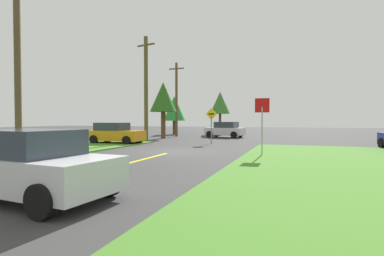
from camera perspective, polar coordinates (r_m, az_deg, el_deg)
name	(u,v)px	position (r m, az deg, el deg)	size (l,w,h in m)	color
ground_plane	(174,152)	(17.74, -3.44, -4.43)	(120.00, 120.00, 0.00)	#393939
lane_stripe_center	(81,176)	(10.85, -19.97, -8.33)	(0.20, 14.00, 0.01)	yellow
stop_sign	(262,116)	(15.66, 12.93, 2.20)	(0.71, 0.08, 2.92)	#9EA0A8
car_behind_on_main_road	(34,165)	(7.99, -27.39, -6.17)	(4.00, 2.40, 1.62)	silver
car_approaching_junction	(225,130)	(31.88, 6.21, -0.32)	(4.14, 2.57, 1.62)	silver
parked_car_near_building	(115,133)	(24.16, -14.09, -0.96)	(4.29, 2.03, 1.62)	orange
utility_pole_near	(17,56)	(16.34, -29.75, 11.58)	(1.77, 0.56, 9.26)	brown
utility_pole_mid	(146,88)	(26.01, -8.56, 7.35)	(1.77, 0.56, 8.76)	brown
utility_pole_far	(176,98)	(33.76, -2.91, 5.52)	(1.80, 0.29, 8.08)	brown
direction_sign	(211,122)	(23.56, 3.63, 1.21)	(0.91, 0.09, 2.74)	slate
oak_tree_left	(174,109)	(38.57, -3.29, 3.62)	(2.81, 2.81, 4.81)	brown
pine_tree_center	(220,103)	(38.87, 5.25, 4.66)	(2.52, 2.52, 5.38)	brown
oak_tree_right	(163,98)	(30.28, -5.39, 5.65)	(2.63, 2.63, 5.53)	brown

